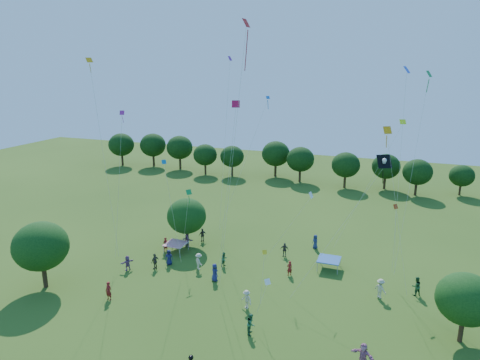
# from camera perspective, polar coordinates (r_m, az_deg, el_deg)

# --- Properties ---
(near_tree_west) EXTENTS (4.97, 4.97, 6.37)m
(near_tree_west) POSITION_cam_1_polar(r_m,az_deg,el_deg) (43.40, -25.03, -8.00)
(near_tree_west) COLOR #422B19
(near_tree_west) RESTS_ON ground
(near_tree_north) EXTENTS (4.46, 4.46, 5.55)m
(near_tree_north) POSITION_cam_1_polar(r_m,az_deg,el_deg) (49.07, -7.13, -4.78)
(near_tree_north) COLOR #422B19
(near_tree_north) RESTS_ON ground
(near_tree_east) EXTENTS (4.25, 4.25, 5.46)m
(near_tree_east) POSITION_cam_1_polar(r_m,az_deg,el_deg) (36.39, 27.89, -13.87)
(near_tree_east) COLOR #422B19
(near_tree_east) RESTS_ON ground
(treeline) EXTENTS (88.01, 8.77, 6.77)m
(treeline) POSITION_cam_1_polar(r_m,az_deg,el_deg) (76.00, 9.58, 2.68)
(treeline) COLOR #422B19
(treeline) RESTS_ON ground
(tent_red_stripe) EXTENTS (2.20, 2.20, 1.10)m
(tent_red_stripe) POSITION_cam_1_polar(r_m,az_deg,el_deg) (48.20, -8.55, -8.40)
(tent_red_stripe) COLOR red
(tent_red_stripe) RESTS_ON ground
(tent_blue) EXTENTS (2.20, 2.20, 1.10)m
(tent_blue) POSITION_cam_1_polar(r_m,az_deg,el_deg) (44.97, 11.79, -10.34)
(tent_blue) COLOR #174C9A
(tent_blue) RESTS_ON ground
(crowd_person_0) EXTENTS (0.91, 0.70, 1.63)m
(crowd_person_0) POSITION_cam_1_polar(r_m,az_deg,el_deg) (45.62, -9.45, -10.14)
(crowd_person_0) COLOR #1B1D4F
(crowd_person_0) RESTS_ON ground
(crowd_person_1) EXTENTS (0.67, 0.64, 1.52)m
(crowd_person_1) POSITION_cam_1_polar(r_m,az_deg,el_deg) (43.22, 6.62, -11.60)
(crowd_person_1) COLOR maroon
(crowd_person_1) RESTS_ON ground
(crowd_person_2) EXTENTS (0.54, 0.89, 1.70)m
(crowd_person_2) POSITION_cam_1_polar(r_m,az_deg,el_deg) (34.69, 1.48, -18.59)
(crowd_person_2) COLOR #29603B
(crowd_person_2) RESTS_ON ground
(crowd_person_3) EXTENTS (1.20, 0.93, 1.67)m
(crowd_person_3) POSITION_cam_1_polar(r_m,az_deg,el_deg) (37.71, 0.87, -15.62)
(crowd_person_3) COLOR beige
(crowd_person_3) RESTS_ON ground
(crowd_person_4) EXTENTS (0.95, 0.98, 1.60)m
(crowd_person_4) POSITION_cam_1_polar(r_m,az_deg,el_deg) (50.80, -5.01, -7.31)
(crowd_person_4) COLOR #3F3533
(crowd_person_4) RESTS_ON ground
(crowd_person_5) EXTENTS (1.43, 0.58, 1.50)m
(crowd_person_5) POSITION_cam_1_polar(r_m,az_deg,el_deg) (49.57, -7.06, -8.02)
(crowd_person_5) COLOR #A86288
(crowd_person_5) RESTS_ON ground
(crowd_person_6) EXTENTS (0.86, 0.88, 1.62)m
(crowd_person_6) POSITION_cam_1_polar(r_m,az_deg,el_deg) (49.51, 10.00, -8.10)
(crowd_person_6) COLOR navy
(crowd_person_6) RESTS_ON ground
(crowd_person_7) EXTENTS (0.68, 0.48, 1.72)m
(crowd_person_7) POSITION_cam_1_polar(r_m,az_deg,el_deg) (40.54, -17.11, -13.97)
(crowd_person_7) COLOR maroon
(crowd_person_7) RESTS_ON ground
(crowd_person_8) EXTENTS (1.00, 0.86, 1.78)m
(crowd_person_8) POSITION_cam_1_polar(r_m,az_deg,el_deg) (42.59, 22.45, -12.95)
(crowd_person_8) COLOR #214E28
(crowd_person_8) RESTS_ON ground
(crowd_person_9) EXTENTS (1.21, 1.08, 1.73)m
(crowd_person_9) POSITION_cam_1_polar(r_m,az_deg,el_deg) (44.24, -5.52, -10.76)
(crowd_person_9) COLOR beige
(crowd_person_9) RESTS_ON ground
(crowd_person_10) EXTENTS (0.67, 1.05, 1.65)m
(crowd_person_10) POSITION_cam_1_polar(r_m,az_deg,el_deg) (45.03, -11.26, -10.57)
(crowd_person_10) COLOR #433C36
(crowd_person_10) RESTS_ON ground
(crowd_person_11) EXTENTS (1.78, 1.14, 1.80)m
(crowd_person_11) POSITION_cam_1_polar(r_m,az_deg,el_deg) (32.69, 16.09, -21.51)
(crowd_person_11) COLOR #AD658B
(crowd_person_11) RESTS_ON ground
(crowd_person_12) EXTENTS (0.98, 0.89, 1.76)m
(crowd_person_12) POSITION_cam_1_polar(r_m,az_deg,el_deg) (41.96, -3.40, -12.20)
(crowd_person_12) COLOR navy
(crowd_person_12) RESTS_ON ground
(crowd_person_13) EXTENTS (0.60, 0.71, 1.61)m
(crowd_person_13) POSITION_cam_1_polar(r_m,az_deg,el_deg) (48.82, -9.92, -8.44)
(crowd_person_13) COLOR maroon
(crowd_person_13) RESTS_ON ground
(crowd_person_14) EXTENTS (0.68, 0.86, 1.54)m
(crowd_person_14) POSITION_cam_1_polar(r_m,az_deg,el_deg) (44.75, -2.12, -10.52)
(crowd_person_14) COLOR #285D38
(crowd_person_14) RESTS_ON ground
(crowd_person_15) EXTENTS (1.28, 1.16, 1.84)m
(crowd_person_15) POSITION_cam_1_polar(r_m,az_deg,el_deg) (41.04, 18.21, -13.59)
(crowd_person_15) COLOR #BDB597
(crowd_person_15) RESTS_ON ground
(crowd_person_16) EXTENTS (0.94, 0.48, 1.55)m
(crowd_person_16) POSITION_cam_1_polar(r_m,az_deg,el_deg) (47.13, 5.94, -9.21)
(crowd_person_16) COLOR #423B35
(crowd_person_16) RESTS_ON ground
(crowd_person_17) EXTENTS (1.20, 1.51, 1.55)m
(crowd_person_17) POSITION_cam_1_polar(r_m,az_deg,el_deg) (45.37, -14.77, -10.65)
(crowd_person_17) COLOR #86518B
(crowd_person_17) RESTS_ON ground
(pirate_kite) EXTENTS (7.09, 5.58, 11.62)m
(pirate_kite) POSITION_cam_1_polar(r_m,az_deg,el_deg) (37.15, 18.46, 2.04)
(pirate_kite) COLOR black
(red_high_kite) EXTENTS (2.71, 0.75, 22.08)m
(red_high_kite) POSITION_cam_1_polar(r_m,az_deg,el_deg) (33.40, 0.14, 13.34)
(red_high_kite) COLOR red
(small_kite_0) EXTENTS (0.75, 0.47, 6.73)m
(small_kite_0) POSITION_cam_1_polar(r_m,az_deg,el_deg) (41.19, 20.02, -4.87)
(small_kite_0) COLOR red
(small_kite_1) EXTENTS (1.46, 0.80, 19.45)m
(small_kite_1) POSITION_cam_1_polar(r_m,az_deg,el_deg) (42.05, -18.54, 8.70)
(small_kite_1) COLOR orange
(small_kite_2) EXTENTS (0.62, 0.54, 4.93)m
(small_kite_2) POSITION_cam_1_polar(r_m,az_deg,el_deg) (34.06, 3.18, -10.96)
(small_kite_2) COLOR yellow
(small_kite_3) EXTENTS (1.79, 1.58, 6.44)m
(small_kite_3) POSITION_cam_1_polar(r_m,az_deg,el_deg) (44.59, -6.92, -2.50)
(small_kite_3) COLOR #198C39
(small_kite_4) EXTENTS (0.76, 1.13, 18.70)m
(small_kite_4) POSITION_cam_1_polar(r_m,az_deg,el_deg) (39.96, 21.02, 8.79)
(small_kite_4) COLOR blue
(small_kite_5) EXTENTS (1.99, 0.55, 14.76)m
(small_kite_5) POSITION_cam_1_polar(r_m,az_deg,el_deg) (41.84, -15.68, 3.38)
(small_kite_5) COLOR #AB1C8A
(small_kite_6) EXTENTS (4.60, 0.62, 7.53)m
(small_kite_6) POSITION_cam_1_polar(r_m,az_deg,el_deg) (40.18, 8.52, -3.35)
(small_kite_6) COLOR white
(small_kite_7) EXTENTS (0.42, 2.32, 10.74)m
(small_kite_7) POSITION_cam_1_polar(r_m,az_deg,el_deg) (39.30, -9.45, -1.50)
(small_kite_7) COLOR #0B69AA
(small_kite_8) EXTENTS (1.79, 1.18, 15.75)m
(small_kite_8) POSITION_cam_1_polar(r_m,az_deg,el_deg) (38.88, -0.95, 6.28)
(small_kite_8) COLOR #C10B37
(small_kite_9) EXTENTS (3.11, 0.64, 14.17)m
(small_kite_9) POSITION_cam_1_polar(r_m,az_deg,el_deg) (35.82, 19.44, 2.58)
(small_kite_9) COLOR orange
(small_kite_10) EXTENTS (6.06, 2.22, 13.62)m
(small_kite_10) POSITION_cam_1_polar(r_m,az_deg,el_deg) (45.42, 19.14, 3.96)
(small_kite_10) COLOR #D5FF16
(small_kite_11) EXTENTS (1.77, 6.51, 18.29)m
(small_kite_11) POSITION_cam_1_polar(r_m,az_deg,el_deg) (44.02, 23.20, 8.58)
(small_kite_11) COLOR #198A32
(small_kite_12) EXTENTS (5.48, 1.63, 15.58)m
(small_kite_12) POSITION_cam_1_polar(r_m,az_deg,el_deg) (47.59, 1.85, 5.68)
(small_kite_12) COLOR blue
(small_kite_13) EXTENTS (0.34, 4.14, 19.80)m
(small_kite_13) POSITION_cam_1_polar(r_m,az_deg,el_deg) (50.09, -1.70, 10.33)
(small_kite_13) COLOR purple
(small_kite_14) EXTENTS (1.02, 0.51, 2.90)m
(small_kite_14) POSITION_cam_1_polar(r_m,az_deg,el_deg) (33.89, 3.56, -13.75)
(small_kite_14) COLOR white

